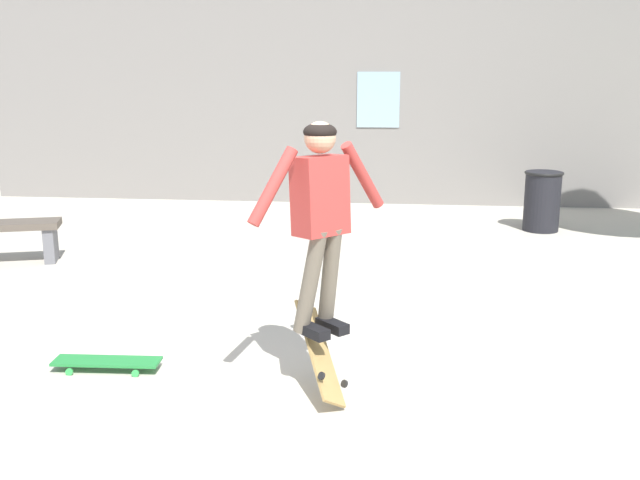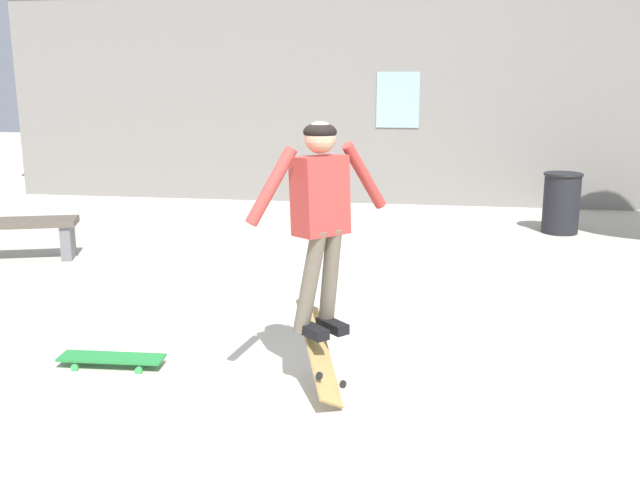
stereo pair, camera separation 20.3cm
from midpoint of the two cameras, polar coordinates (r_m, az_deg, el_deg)
name	(u,v)px [view 1 (the left image)]	position (r m, az deg, el deg)	size (l,w,h in m)	color
ground_plane	(266,389)	(5.16, -5.53, -11.82)	(40.00, 40.00, 0.00)	beige
building_backdrop	(347,79)	(12.19, 1.65, 12.75)	(13.02, 0.52, 5.31)	gray
trash_bin	(542,200)	(10.43, 16.82, 3.10)	(0.53, 0.53, 0.84)	black
skater	(320,209)	(4.73, -1.22, 2.52)	(0.86, 0.86, 1.45)	#B23833
skateboard_flipping	(319,351)	(4.97, -1.25, -8.91)	(0.43, 0.80, 0.56)	#AD894C
skateboard_resting	(107,362)	(5.67, -17.69, -9.26)	(0.81, 0.26, 0.08)	#237F38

